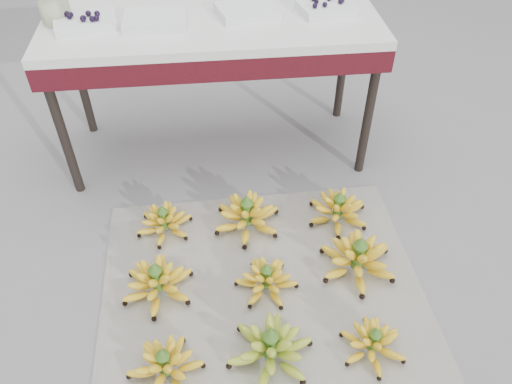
{
  "coord_description": "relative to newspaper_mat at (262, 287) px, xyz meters",
  "views": [
    {
      "loc": [
        -0.06,
        -1.18,
        1.62
      ],
      "look_at": [
        0.1,
        0.29,
        0.24
      ],
      "focal_mm": 35.0,
      "sensor_mm": 36.0,
      "label": 1
    }
  ],
  "objects": [
    {
      "name": "ground",
      "position": [
        -0.09,
        0.01,
        -0.0
      ],
      "size": [
        60.0,
        60.0,
        0.0
      ],
      "primitive_type": "plane",
      "color": "slate",
      "rests_on": "ground"
    },
    {
      "name": "newspaper_mat",
      "position": [
        0.0,
        0.0,
        0.0
      ],
      "size": [
        1.27,
        1.07,
        0.01
      ],
      "primitive_type": "cube",
      "rotation": [
        0.0,
        0.0,
        0.02
      ],
      "color": "silver",
      "rests_on": "ground"
    },
    {
      "name": "bunch_front_left",
      "position": [
        -0.37,
        -0.32,
        0.06
      ],
      "size": [
        0.3,
        0.3,
        0.16
      ],
      "rotation": [
        0.0,
        0.0,
        -0.17
      ],
      "color": "yellow",
      "rests_on": "newspaper_mat"
    },
    {
      "name": "bunch_front_center",
      "position": [
        -0.01,
        -0.3,
        0.07
      ],
      "size": [
        0.35,
        0.35,
        0.18
      ],
      "rotation": [
        0.0,
        0.0,
        0.17
      ],
      "color": "olive",
      "rests_on": "newspaper_mat"
    },
    {
      "name": "bunch_front_right",
      "position": [
        0.35,
        -0.31,
        0.05
      ],
      "size": [
        0.24,
        0.24,
        0.14
      ],
      "rotation": [
        0.0,
        0.0,
        0.04
      ],
      "color": "yellow",
      "rests_on": "newspaper_mat"
    },
    {
      "name": "bunch_mid_left",
      "position": [
        -0.4,
        0.02,
        0.06
      ],
      "size": [
        0.34,
        0.34,
        0.17
      ],
      "rotation": [
        0.0,
        0.0,
        0.23
      ],
      "color": "yellow",
      "rests_on": "newspaper_mat"
    },
    {
      "name": "bunch_mid_center",
      "position": [
        0.02,
        -0.0,
        0.05
      ],
      "size": [
        0.31,
        0.31,
        0.15
      ],
      "rotation": [
        0.0,
        0.0,
        -0.37
      ],
      "color": "yellow",
      "rests_on": "newspaper_mat"
    },
    {
      "name": "bunch_mid_right",
      "position": [
        0.39,
        0.05,
        0.07
      ],
      "size": [
        0.36,
        0.36,
        0.19
      ],
      "rotation": [
        0.0,
        0.0,
        0.18
      ],
      "color": "yellow",
      "rests_on": "newspaper_mat"
    },
    {
      "name": "bunch_back_left",
      "position": [
        -0.39,
        0.35,
        0.05
      ],
      "size": [
        0.27,
        0.27,
        0.15
      ],
      "rotation": [
        0.0,
        0.0,
        0.11
      ],
      "color": "yellow",
      "rests_on": "newspaper_mat"
    },
    {
      "name": "bunch_back_center",
      "position": [
        -0.03,
        0.34,
        0.06
      ],
      "size": [
        0.3,
        0.3,
        0.18
      ],
      "rotation": [
        0.0,
        0.0,
        -0.02
      ],
      "color": "yellow",
      "rests_on": "newspaper_mat"
    },
    {
      "name": "bunch_back_right",
      "position": [
        0.38,
        0.34,
        0.06
      ],
      "size": [
        0.31,
        0.31,
        0.17
      ],
      "rotation": [
        0.0,
        0.0,
        -0.17
      ],
      "color": "yellow",
      "rests_on": "newspaper_mat"
    },
    {
      "name": "vendor_table",
      "position": [
        -0.12,
        0.92,
        0.62
      ],
      "size": [
        1.47,
        0.59,
        0.7
      ],
      "color": "black",
      "rests_on": "ground"
    },
    {
      "name": "tray_far_left",
      "position": [
        -0.65,
        0.91,
        0.72
      ],
      "size": [
        0.28,
        0.23,
        0.06
      ],
      "color": "silver",
      "rests_on": "vendor_table"
    },
    {
      "name": "tray_left",
      "position": [
        -0.36,
        0.88,
        0.72
      ],
      "size": [
        0.27,
        0.2,
        0.04
      ],
      "color": "silver",
      "rests_on": "vendor_table"
    },
    {
      "name": "tray_right",
      "position": [
        0.04,
        0.95,
        0.72
      ],
      "size": [
        0.29,
        0.24,
        0.04
      ],
      "color": "silver",
      "rests_on": "vendor_table"
    },
    {
      "name": "tray_far_right",
      "position": [
        0.39,
        0.94,
        0.72
      ],
      "size": [
        0.27,
        0.22,
        0.06
      ],
      "color": "silver",
      "rests_on": "vendor_table"
    },
    {
      "name": "glass_jar",
      "position": [
        -0.77,
        0.96,
        0.78
      ],
      "size": [
        0.13,
        0.13,
        0.16
      ],
      "primitive_type": "cylinder",
      "rotation": [
        0.0,
        0.0,
        -0.06
      ],
      "color": "beige",
      "rests_on": "vendor_table"
    }
  ]
}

